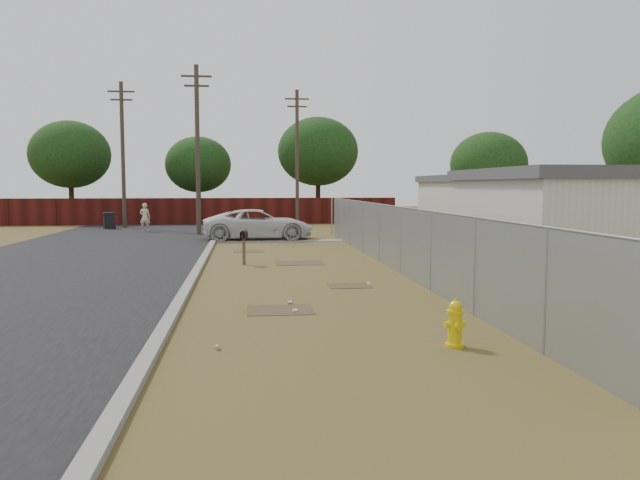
{
  "coord_description": "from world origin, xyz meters",
  "views": [
    {
      "loc": [
        -1.52,
        -18.06,
        2.64
      ],
      "look_at": [
        0.59,
        -0.57,
        1.1
      ],
      "focal_mm": 35.0,
      "sensor_mm": 36.0,
      "label": 1
    }
  ],
  "objects": [
    {
      "name": "trash_bin",
      "position": [
        -9.78,
        21.16,
        0.52
      ],
      "size": [
        0.87,
        0.85,
        1.01
      ],
      "color": "black",
      "rests_on": "ground"
    },
    {
      "name": "privacy_fence",
      "position": [
        -6.0,
        25.0,
        0.9
      ],
      "size": [
        30.0,
        0.12,
        1.8
      ],
      "primitive_type": "cube",
      "color": "#46120F",
      "rests_on": "ground"
    },
    {
      "name": "houses",
      "position": [
        9.7,
        3.13,
        1.56
      ],
      "size": [
        9.3,
        17.24,
        3.1
      ],
      "color": "beige",
      "rests_on": "ground"
    },
    {
      "name": "chainlink_fence",
      "position": [
        3.12,
        1.03,
        0.8
      ],
      "size": [
        0.1,
        27.06,
        2.02
      ],
      "color": "gray",
      "rests_on": "ground"
    },
    {
      "name": "horizon_trees",
      "position": [
        0.84,
        23.56,
        4.63
      ],
      "size": [
        33.32,
        31.94,
        7.78
      ],
      "color": "#2E2214",
      "rests_on": "ground"
    },
    {
      "name": "fire_hydrant",
      "position": [
        1.88,
        -8.35,
        0.37
      ],
      "size": [
        0.37,
        0.38,
        0.8
      ],
      "color": "yellow",
      "rests_on": "ground"
    },
    {
      "name": "utility_poles",
      "position": [
        -3.67,
        20.67,
        4.69
      ],
      "size": [
        12.6,
        8.24,
        9.0
      ],
      "color": "#45382E",
      "rests_on": "ground"
    },
    {
      "name": "ground",
      "position": [
        0.0,
        0.0,
        0.0
      ],
      "size": [
        120.0,
        120.0,
        0.0
      ],
      "primitive_type": "plane",
      "color": "brown",
      "rests_on": "ground"
    },
    {
      "name": "pedestrian",
      "position": [
        -7.21,
        18.47,
        0.83
      ],
      "size": [
        0.65,
        0.48,
        1.65
      ],
      "primitive_type": "imported",
      "rotation": [
        0.0,
        0.0,
        3.0
      ],
      "color": "beige",
      "rests_on": "ground"
    },
    {
      "name": "street",
      "position": [
        -6.76,
        8.05,
        0.02
      ],
      "size": [
        15.1,
        60.0,
        0.12
      ],
      "color": "black",
      "rests_on": "ground"
    },
    {
      "name": "mailbox",
      "position": [
        -1.57,
        2.77,
        0.91
      ],
      "size": [
        0.27,
        0.5,
        1.15
      ],
      "color": "brown",
      "rests_on": "ground"
    },
    {
      "name": "scattered_litter",
      "position": [
        -0.32,
        -4.9,
        0.04
      ],
      "size": [
        3.81,
        6.27,
        0.07
      ],
      "color": "white",
      "rests_on": "ground"
    },
    {
      "name": "pickup_truck",
      "position": [
        -0.88,
        12.54,
        0.75
      ],
      "size": [
        5.47,
        2.71,
        1.49
      ],
      "primitive_type": "imported",
      "rotation": [
        0.0,
        0.0,
        1.61
      ],
      "color": "silver",
      "rests_on": "ground"
    }
  ]
}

